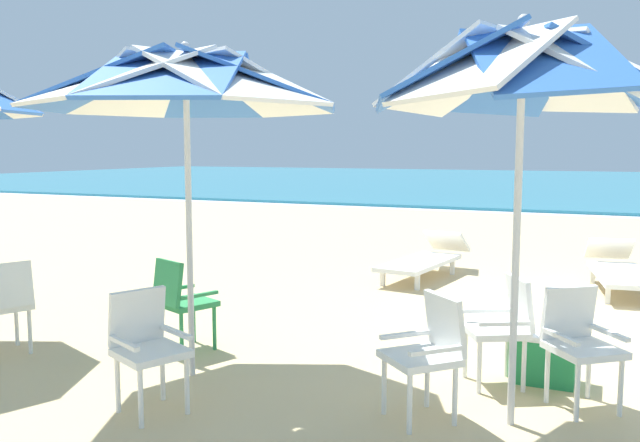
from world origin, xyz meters
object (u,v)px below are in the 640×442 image
at_px(beach_umbrella_1, 186,85).
at_px(plastic_chair_2, 428,349).
at_px(plastic_chair_5, 4,301).
at_px(sun_lounger_2, 425,258).
at_px(sun_lounger_1, 619,269).
at_px(cooler_box, 543,357).
at_px(plastic_chair_0, 579,339).
at_px(plastic_chair_1, 503,323).
at_px(beach_umbrella_0, 522,74).
at_px(plastic_chair_4, 146,343).
at_px(plastic_chair_3, 181,298).

bearing_deg(beach_umbrella_1, plastic_chair_2, -2.13).
bearing_deg(plastic_chair_2, plastic_chair_5, -177.49).
height_order(beach_umbrella_1, sun_lounger_2, beach_umbrella_1).
bearing_deg(sun_lounger_1, plastic_chair_5, -134.32).
xyz_separation_m(plastic_chair_5, cooler_box, (4.53, 1.25, -0.30)).
bearing_deg(plastic_chair_0, beach_umbrella_1, -168.80).
height_order(plastic_chair_1, plastic_chair_2, same).
bearing_deg(beach_umbrella_0, plastic_chair_4, -161.53).
relative_size(plastic_chair_4, plastic_chair_5, 1.00).
relative_size(plastic_chair_3, sun_lounger_2, 0.39).
distance_m(plastic_chair_0, plastic_chair_1, 0.61).
xyz_separation_m(plastic_chair_0, sun_lounger_1, (0.32, 4.42, -0.22)).
distance_m(plastic_chair_0, plastic_chair_4, 3.11).
bearing_deg(beach_umbrella_0, beach_umbrella_1, -178.71).
xyz_separation_m(plastic_chair_1, cooler_box, (0.30, 0.19, -0.30)).
distance_m(sun_lounger_2, cooler_box, 4.30).
bearing_deg(plastic_chair_1, sun_lounger_1, 78.01).
xyz_separation_m(plastic_chair_2, sun_lounger_2, (-1.31, 4.90, -0.22)).
height_order(sun_lounger_1, cooler_box, sun_lounger_1).
distance_m(plastic_chair_3, cooler_box, 3.19).
distance_m(beach_umbrella_0, cooler_box, 2.35).
relative_size(beach_umbrella_0, plastic_chair_3, 3.14).
height_order(plastic_chair_4, cooler_box, plastic_chair_4).
height_order(beach_umbrella_1, plastic_chair_5, beach_umbrella_1).
bearing_deg(plastic_chair_1, beach_umbrella_1, -161.18).
bearing_deg(plastic_chair_5, plastic_chair_1, 14.01).
bearing_deg(plastic_chair_1, plastic_chair_0, -21.97).
distance_m(beach_umbrella_1, plastic_chair_5, 2.64).
relative_size(plastic_chair_2, beach_umbrella_1, 0.32).
distance_m(beach_umbrella_0, plastic_chair_5, 4.78).
bearing_deg(beach_umbrella_0, sun_lounger_1, 81.74).
relative_size(plastic_chair_2, plastic_chair_3, 1.00).
relative_size(plastic_chair_2, cooler_box, 1.73).
xyz_separation_m(plastic_chair_1, plastic_chair_2, (-0.37, -0.89, 0.00)).
height_order(plastic_chair_0, plastic_chair_4, same).
distance_m(plastic_chair_2, beach_umbrella_1, 2.75).
distance_m(plastic_chair_0, sun_lounger_1, 4.43).
bearing_deg(plastic_chair_3, sun_lounger_1, 50.32).
xyz_separation_m(plastic_chair_3, cooler_box, (3.14, 0.51, -0.30)).
relative_size(plastic_chair_0, plastic_chair_3, 1.00).
distance_m(plastic_chair_0, beach_umbrella_1, 3.54).
relative_size(plastic_chair_1, sun_lounger_2, 0.39).
bearing_deg(plastic_chair_5, beach_umbrella_1, 7.51).
distance_m(beach_umbrella_1, cooler_box, 3.59).
relative_size(plastic_chair_2, sun_lounger_1, 0.39).
bearing_deg(plastic_chair_0, plastic_chair_2, -145.01).
relative_size(plastic_chair_1, cooler_box, 1.73).
relative_size(plastic_chair_1, plastic_chair_4, 1.00).
bearing_deg(beach_umbrella_1, beach_umbrella_0, 1.29).
relative_size(plastic_chair_2, plastic_chair_5, 1.00).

